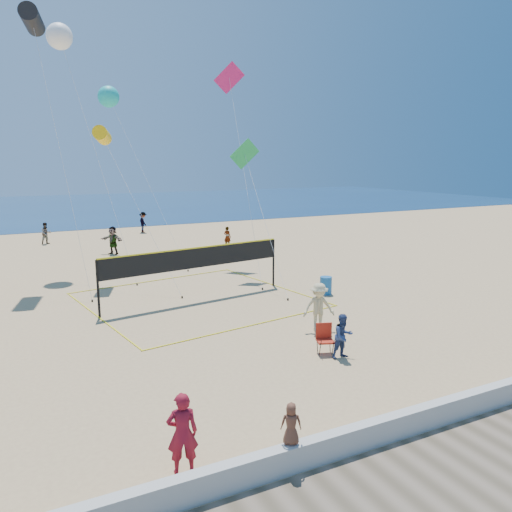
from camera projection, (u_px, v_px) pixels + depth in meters
name	position (u px, v px, depth m)	size (l,w,h in m)	color
ground	(256.00, 403.00, 13.38)	(120.00, 120.00, 0.00)	tan
ocean	(51.00, 208.00, 67.72)	(140.00, 50.00, 0.03)	navy
seawall	(319.00, 450.00, 10.69)	(32.00, 0.30, 0.60)	#AEAFAA
woman	(182.00, 433.00, 10.25)	(0.65, 0.43, 1.78)	maroon
toddler	(291.00, 424.00, 10.31)	(0.44, 0.29, 0.90)	brown
bystander_a	(343.00, 336.00, 16.30)	(0.72, 0.56, 1.49)	navy
bystander_b	(319.00, 307.00, 18.83)	(1.21, 0.69, 1.87)	tan
far_person_1	(113.00, 240.00, 34.27)	(1.79, 0.57, 1.93)	gray
far_person_2	(227.00, 237.00, 36.99)	(0.57, 0.37, 1.55)	gray
far_person_3	(46.00, 233.00, 38.44)	(0.81, 0.63, 1.66)	gray
far_person_4	(143.00, 222.00, 44.51)	(1.19, 0.68, 1.84)	gray
camp_chair	(325.00, 337.00, 16.75)	(0.68, 0.79, 1.12)	#B42514
trash_barrel	(326.00, 285.00, 24.13)	(0.57, 0.57, 0.86)	#17599A
volleyball_net	(195.00, 264.00, 22.92)	(10.57, 10.45, 2.48)	black
kite_1	(32.00, 20.00, 25.02)	(1.94, 7.17, 13.94)	black
kite_2	(102.00, 136.00, 25.92)	(2.93, 6.59, 8.15)	yellow
kite_4	(246.00, 160.00, 27.09)	(1.72, 6.11, 7.58)	green
kite_5	(231.00, 86.00, 30.38)	(2.74, 8.43, 12.33)	#E21D66
kite_6	(59.00, 37.00, 28.32)	(3.19, 7.76, 14.04)	white
kite_7	(109.00, 97.00, 32.55)	(3.52, 8.41, 11.15)	#19B7B3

